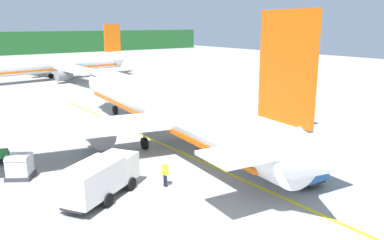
{
  "coord_description": "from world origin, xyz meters",
  "views": [
    {
      "loc": [
        -5.0,
        -13.79,
        11.13
      ],
      "look_at": [
        16.08,
        15.37,
        2.49
      ],
      "focal_mm": 37.82,
      "sensor_mm": 36.0,
      "label": 1
    }
  ],
  "objects_px": {
    "airliner_foreground": "(165,108)",
    "crew_marshaller": "(259,134)",
    "crew_loader_left": "(165,172)",
    "service_truck_fuel": "(100,177)",
    "service_truck_catering": "(297,166)",
    "cargo_container_near": "(20,167)",
    "airliner_mid_apron": "(51,64)"
  },
  "relations": [
    {
      "from": "airliner_foreground",
      "to": "crew_loader_left",
      "type": "height_order",
      "value": "airliner_foreground"
    },
    {
      "from": "airliner_foreground",
      "to": "airliner_mid_apron",
      "type": "bearing_deg",
      "value": 84.48
    },
    {
      "from": "cargo_container_near",
      "to": "crew_loader_left",
      "type": "bearing_deg",
      "value": -44.37
    },
    {
      "from": "crew_marshaller",
      "to": "crew_loader_left",
      "type": "relative_size",
      "value": 1.0
    },
    {
      "from": "cargo_container_near",
      "to": "crew_loader_left",
      "type": "relative_size",
      "value": 1.37
    },
    {
      "from": "airliner_foreground",
      "to": "service_truck_fuel",
      "type": "relative_size",
      "value": 6.46
    },
    {
      "from": "airliner_foreground",
      "to": "crew_loader_left",
      "type": "xyz_separation_m",
      "value": [
        -5.76,
        -9.07,
        -2.33
      ]
    },
    {
      "from": "airliner_mid_apron",
      "to": "service_truck_catering",
      "type": "xyz_separation_m",
      "value": [
        -2.5,
        -64.45,
        -1.93
      ]
    },
    {
      "from": "crew_marshaller",
      "to": "service_truck_catering",
      "type": "bearing_deg",
      "value": -117.85
    },
    {
      "from": "service_truck_catering",
      "to": "cargo_container_near",
      "type": "bearing_deg",
      "value": 142.14
    },
    {
      "from": "crew_marshaller",
      "to": "crew_loader_left",
      "type": "distance_m",
      "value": 12.86
    },
    {
      "from": "airliner_mid_apron",
      "to": "cargo_container_near",
      "type": "distance_m",
      "value": 55.26
    },
    {
      "from": "service_truck_catering",
      "to": "crew_marshaller",
      "type": "distance_m",
      "value": 9.15
    },
    {
      "from": "crew_loader_left",
      "to": "crew_marshaller",
      "type": "bearing_deg",
      "value": 14.92
    },
    {
      "from": "service_truck_fuel",
      "to": "crew_marshaller",
      "type": "height_order",
      "value": "service_truck_fuel"
    },
    {
      "from": "airliner_mid_apron",
      "to": "crew_marshaller",
      "type": "bearing_deg",
      "value": -88.2
    },
    {
      "from": "crew_marshaller",
      "to": "crew_loader_left",
      "type": "xyz_separation_m",
      "value": [
        -12.43,
        -3.31,
        0.0
      ]
    },
    {
      "from": "service_truck_fuel",
      "to": "service_truck_catering",
      "type": "bearing_deg",
      "value": -23.68
    },
    {
      "from": "service_truck_fuel",
      "to": "cargo_container_near",
      "type": "height_order",
      "value": "service_truck_fuel"
    },
    {
      "from": "service_truck_catering",
      "to": "airliner_foreground",
      "type": "bearing_deg",
      "value": 99.81
    },
    {
      "from": "airliner_mid_apron",
      "to": "service_truck_catering",
      "type": "height_order",
      "value": "airliner_mid_apron"
    },
    {
      "from": "service_truck_fuel",
      "to": "crew_marshaller",
      "type": "xyz_separation_m",
      "value": [
        16.87,
        2.56,
        -0.43
      ]
    },
    {
      "from": "service_truck_fuel",
      "to": "crew_loader_left",
      "type": "distance_m",
      "value": 4.53
    },
    {
      "from": "airliner_foreground",
      "to": "crew_marshaller",
      "type": "height_order",
      "value": "airliner_foreground"
    },
    {
      "from": "cargo_container_near",
      "to": "service_truck_fuel",
      "type": "bearing_deg",
      "value": -63.99
    },
    {
      "from": "airliner_foreground",
      "to": "cargo_container_near",
      "type": "distance_m",
      "value": 13.86
    },
    {
      "from": "airliner_foreground",
      "to": "crew_loader_left",
      "type": "distance_m",
      "value": 10.99
    },
    {
      "from": "service_truck_catering",
      "to": "crew_loader_left",
      "type": "height_order",
      "value": "service_truck_catering"
    },
    {
      "from": "crew_loader_left",
      "to": "airliner_mid_apron",
      "type": "bearing_deg",
      "value": 79.88
    },
    {
      "from": "airliner_mid_apron",
      "to": "service_truck_fuel",
      "type": "height_order",
      "value": "airliner_mid_apron"
    },
    {
      "from": "service_truck_fuel",
      "to": "crew_loader_left",
      "type": "height_order",
      "value": "service_truck_fuel"
    },
    {
      "from": "airliner_foreground",
      "to": "service_truck_catering",
      "type": "xyz_separation_m",
      "value": [
        2.39,
        -13.84,
        -2.21
      ]
    }
  ]
}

